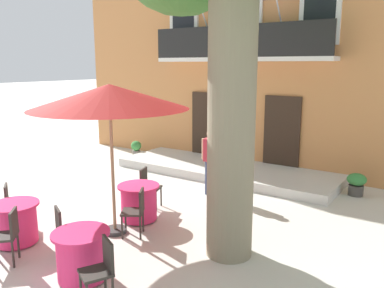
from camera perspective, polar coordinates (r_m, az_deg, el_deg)
name	(u,v)px	position (r m, az deg, el deg)	size (l,w,h in m)	color
ground_plane	(117,211)	(9.03, -10.77, -9.45)	(120.00, 120.00, 0.00)	beige
building_facade	(271,48)	(14.04, 11.39, 13.52)	(13.00, 5.09, 7.50)	#CC844C
entrance_step_platform	(225,170)	(11.69, 4.81, -3.79)	(6.56, 2.14, 0.25)	silver
cafe_table_near_tree	(139,202)	(8.31, -7.71, -8.35)	(0.86, 0.86, 0.76)	#E52D66
cafe_chair_near_tree_0	(148,185)	(8.95, -6.39, -5.93)	(0.51, 0.51, 0.91)	#2D2823
cafe_chair_near_tree_1	(136,209)	(7.55, -8.07, -9.31)	(0.55, 0.55, 0.91)	#2D2823
cafe_table_middle	(82,255)	(6.34, -15.67, -15.23)	(0.86, 0.86, 0.76)	#E52D66
cafe_chair_middle_0	(101,267)	(5.64, -13.03, -17.03)	(0.54, 0.54, 0.91)	#2D2823
cafe_chair_middle_1	(66,229)	(6.94, -17.85, -11.70)	(0.54, 0.54, 0.91)	#2D2823
cafe_table_front	(16,223)	(7.89, -24.20, -10.40)	(0.86, 0.86, 0.76)	#E52D66
cafe_chair_front_0	(13,203)	(8.55, -24.52, -7.76)	(0.56, 0.56, 0.91)	#2D2823
cafe_chair_front_1	(8,233)	(7.15, -25.13, -11.57)	(0.57, 0.57, 0.91)	#2D2823
cafe_umbrella	(110,97)	(7.30, -11.86, 6.64)	(2.90, 2.90, 2.85)	#997A56
ground_planter_left	(136,148)	(13.83, -8.08, -0.60)	(0.36, 0.36, 0.58)	slate
ground_planter_right	(356,183)	(10.57, 22.73, -5.25)	(0.47, 0.47, 0.56)	#47423D
pedestrian_near_entrance	(211,158)	(9.65, 2.77, -2.09)	(0.53, 0.29, 1.66)	#384260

